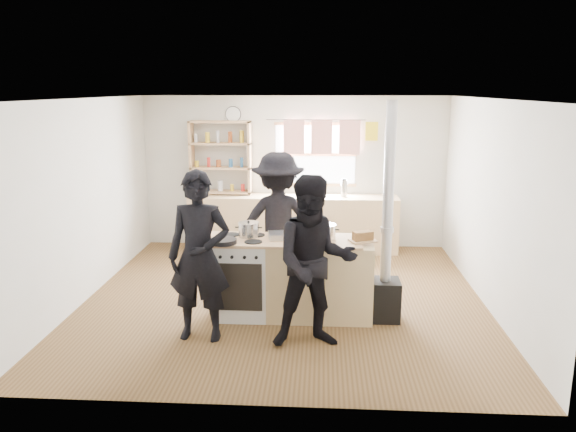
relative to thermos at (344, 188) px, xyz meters
The scene contains 14 objects.
ground 2.59m from the thermos, 110.28° to the right, with size 5.00×5.00×0.01m, color brown.
back_counter 1.01m from the thermos, behind, with size 3.40×0.55×0.90m, color #D8B482.
shelving_unit 2.08m from the thermos, behind, with size 1.00×0.28×1.20m.
thermos is the anchor object (origin of this frame).
cooking_island 2.91m from the thermos, 103.71° to the right, with size 1.97×0.64×0.93m.
skillet_greens 3.32m from the thermos, 115.91° to the right, with size 0.39×0.39×0.05m.
roast_tray 2.84m from the thermos, 106.27° to the right, with size 0.37×0.30×0.07m.
stockpot_stove 2.94m from the thermos, 114.09° to the right, with size 0.24×0.24×0.20m.
stockpot_counter 2.75m from the thermos, 96.65° to the right, with size 0.26×0.26×0.20m.
bread_board 2.83m from the thermos, 87.78° to the right, with size 0.33×0.29×0.12m.
flue_heater 2.86m from the thermos, 82.36° to the right, with size 0.35×0.35×2.50m.
person_near_left 3.79m from the thermos, 115.44° to the right, with size 0.66×0.43×1.81m, color black.
person_near_right 3.55m from the thermos, 96.83° to the right, with size 0.87×0.68×1.79m, color black.
person_far 2.08m from the thermos, 116.39° to the right, with size 1.18×0.68×1.83m, color black.
Camera 1 is at (0.46, -6.74, 2.63)m, focal length 35.00 mm.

